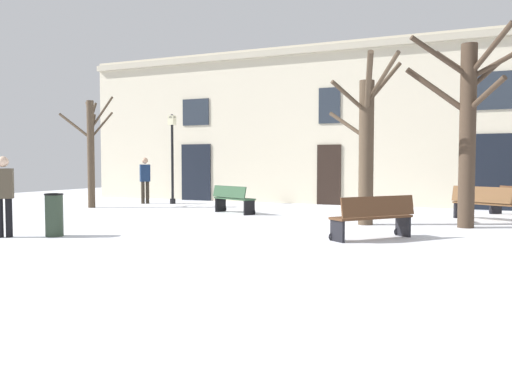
% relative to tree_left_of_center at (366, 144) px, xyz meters
% --- Properties ---
extents(ground_plane, '(34.62, 34.62, 0.00)m').
position_rel_tree_left_of_center_xyz_m(ground_plane, '(-2.85, -2.16, -2.08)').
color(ground_plane, white).
extents(building_facade, '(21.64, 0.60, 6.14)m').
position_rel_tree_left_of_center_xyz_m(building_facade, '(-2.85, 6.23, 1.05)').
color(building_facade, beige).
rests_on(building_facade, ground).
extents(tree_left_of_center, '(2.13, 1.74, 4.19)m').
position_rel_tree_left_of_center_xyz_m(tree_left_of_center, '(0.00, 0.00, 0.00)').
color(tree_left_of_center, '#4C3D2D').
rests_on(tree_left_of_center, ground).
extents(tree_center, '(1.80, 1.35, 3.98)m').
position_rel_tree_left_of_center_xyz_m(tree_center, '(-10.12, 1.34, 0.07)').
color(tree_center, '#4C3D2D').
rests_on(tree_center, ground).
extents(tree_foreground, '(2.95, 1.83, 4.77)m').
position_rel_tree_left_of_center_xyz_m(tree_foreground, '(2.37, 0.41, 0.46)').
color(tree_foreground, '#423326').
rests_on(tree_foreground, ground).
extents(streetlamp, '(0.30, 0.30, 3.48)m').
position_rel_tree_left_of_center_xyz_m(streetlamp, '(-8.41, 3.95, 0.06)').
color(streetlamp, black).
rests_on(streetlamp, ground).
extents(litter_bin, '(0.40, 0.40, 0.93)m').
position_rel_tree_left_of_center_xyz_m(litter_bin, '(-5.70, -4.87, -1.61)').
color(litter_bin, '#2D3D2D').
rests_on(litter_bin, ground).
extents(bench_near_lamp, '(1.55, 1.77, 0.91)m').
position_rel_tree_left_of_center_xyz_m(bench_near_lamp, '(0.72, -2.49, -1.61)').
color(bench_near_lamp, '#51331E').
rests_on(bench_near_lamp, ground).
extents(bench_back_to_back_right, '(1.84, 1.27, 0.94)m').
position_rel_tree_left_of_center_xyz_m(bench_back_to_back_right, '(2.78, 2.43, -1.59)').
color(bench_back_to_back_right, brown).
rests_on(bench_back_to_back_right, ground).
extents(bench_back_to_back_left, '(1.65, 1.12, 0.87)m').
position_rel_tree_left_of_center_xyz_m(bench_back_to_back_left, '(-4.51, 1.41, -1.62)').
color(bench_back_to_back_left, '#2D4C33').
rests_on(bench_back_to_back_left, ground).
extents(person_crossing_plaza, '(0.43, 0.41, 1.73)m').
position_rel_tree_left_of_center_xyz_m(person_crossing_plaza, '(-6.55, -5.43, -1.11)').
color(person_crossing_plaza, black).
rests_on(person_crossing_plaza, ground).
extents(person_by_shop_door, '(0.42, 0.43, 1.80)m').
position_rel_tree_left_of_center_xyz_m(person_by_shop_door, '(-9.45, 3.61, -1.07)').
color(person_by_shop_door, '#2D271E').
rests_on(person_by_shop_door, ground).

